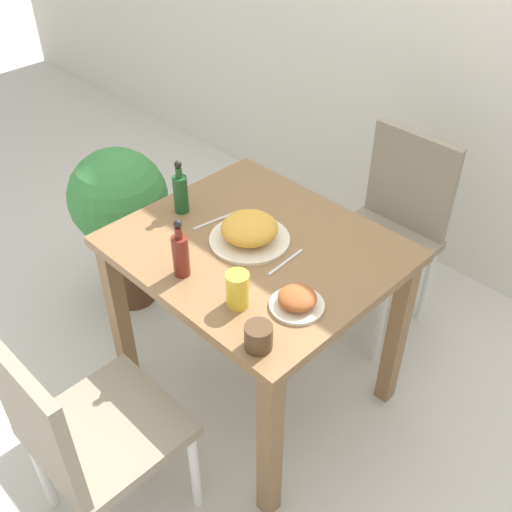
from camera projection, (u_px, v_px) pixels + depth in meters
name	position (u px, v px, depth m)	size (l,w,h in m)	color
ground_plane	(256.00, 386.00, 2.52)	(16.00, 16.00, 0.00)	beige
wall_back	(482.00, 1.00, 2.43)	(8.00, 0.05, 2.60)	beige
dining_table	(256.00, 272.00, 2.13)	(0.92, 0.79, 0.75)	olive
chair_near	(81.00, 432.00, 1.76)	(0.42, 0.42, 0.89)	gray
chair_far	(390.00, 225.00, 2.58)	(0.42, 0.42, 0.89)	gray
food_plate	(249.00, 231.00, 2.04)	(0.28, 0.28, 0.10)	beige
side_plate	(297.00, 300.00, 1.79)	(0.17, 0.17, 0.06)	beige
drink_cup	(259.00, 337.00, 1.66)	(0.08, 0.08, 0.08)	#4C331E
juice_glass	(238.00, 290.00, 1.78)	(0.07, 0.07, 0.12)	gold
sauce_bottle	(181.00, 254.00, 1.88)	(0.05, 0.05, 0.21)	maroon
condiment_bottle	(181.00, 192.00, 2.16)	(0.05, 0.05, 0.21)	#194C23
fork_utensil	(217.00, 220.00, 2.16)	(0.04, 0.19, 0.00)	silver
spoon_utensil	(286.00, 262.00, 1.97)	(0.02, 0.17, 0.00)	silver
potted_plant_left	(120.00, 208.00, 2.63)	(0.43, 0.43, 0.80)	#51331E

